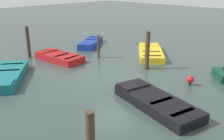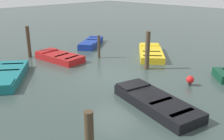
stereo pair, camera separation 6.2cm
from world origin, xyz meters
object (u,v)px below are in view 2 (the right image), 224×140
mooring_piling_center (29,42)px  rowboat_blue (91,43)px  mooring_piling_mid_right (147,51)px  rowboat_black (155,102)px  rowboat_teal (6,76)px  rowboat_yellow (151,53)px  mooring_piling_near_right (99,47)px  marker_buoy (190,80)px  mooring_piling_far_left (89,133)px  rowboat_red (59,57)px

mooring_piling_center → rowboat_blue: bearing=-95.2°
mooring_piling_mid_right → rowboat_black: bearing=130.9°
rowboat_teal → rowboat_black: 7.56m
rowboat_yellow → mooring_piling_near_right: 3.48m
rowboat_teal → marker_buoy: size_ratio=8.34×
mooring_piling_far_left → rowboat_red: bearing=-29.7°
rowboat_blue → rowboat_yellow: bearing=65.9°
rowboat_teal → mooring_piling_mid_right: 7.47m
rowboat_teal → mooring_piling_center: bearing=173.4°
rowboat_teal → mooring_piling_far_left: 7.42m
rowboat_black → mooring_piling_mid_right: 4.68m
rowboat_blue → mooring_piling_center: size_ratio=1.75×
mooring_piling_near_right → rowboat_red: bearing=56.6°
rowboat_yellow → mooring_piling_mid_right: (-1.42, 2.35, 0.85)m
mooring_piling_center → mooring_piling_far_left: bearing=159.8°
rowboat_teal → rowboat_blue: size_ratio=1.13×
rowboat_teal → mooring_piling_near_right: (-0.47, -5.88, 0.52)m
rowboat_black → marker_buoy: 2.95m
rowboat_teal → mooring_piling_near_right: mooring_piling_near_right is taller
rowboat_blue → mooring_piling_center: 4.98m
rowboat_yellow → rowboat_teal: bearing=123.3°
rowboat_teal → rowboat_blue: same height
rowboat_yellow → mooring_piling_far_left: size_ratio=2.90×
rowboat_yellow → mooring_piling_center: size_ratio=1.89×
rowboat_teal → rowboat_black: bearing=59.6°
rowboat_blue → marker_buoy: bearing=44.2°
rowboat_teal → rowboat_red: size_ratio=1.22×
mooring_piling_mid_right → marker_buoy: mooring_piling_mid_right is taller
rowboat_black → mooring_piling_far_left: size_ratio=3.10×
mooring_piling_far_left → mooring_piling_near_right: (6.87, -6.79, 0.07)m
rowboat_blue → mooring_piling_mid_right: 6.67m
rowboat_teal → mooring_piling_mid_right: (-4.02, -6.23, 0.85)m
rowboat_black → marker_buoy: marker_buoy is taller
marker_buoy → rowboat_teal: bearing=39.4°
rowboat_black → rowboat_blue: bearing=-13.5°
rowboat_blue → rowboat_yellow: (-5.02, -0.82, -0.00)m
rowboat_teal → rowboat_black: (-7.04, -2.75, 0.00)m
mooring_piling_near_right → marker_buoy: 6.50m
rowboat_yellow → rowboat_black: 7.32m
rowboat_red → rowboat_yellow: bearing=-131.9°
mooring_piling_far_left → mooring_piling_near_right: size_ratio=0.90×
rowboat_black → marker_buoy: bearing=-73.9°
mooring_piling_mid_right → mooring_piling_near_right: bearing=5.6°
rowboat_black → rowboat_teal: bearing=35.8°
rowboat_red → mooring_piling_near_right: (-1.38, -2.10, 0.52)m
rowboat_blue → rowboat_black: 10.70m
mooring_piling_near_right → marker_buoy: mooring_piling_near_right is taller
rowboat_red → mooring_piling_near_right: size_ratio=2.23×
rowboat_teal → rowboat_red: 3.90m
marker_buoy → mooring_piling_mid_right: bearing=-10.3°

